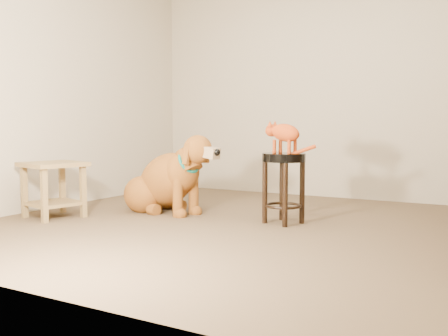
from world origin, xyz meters
The scene contains 6 objects.
floor centered at (0.00, 0.00, 0.00)m, with size 4.50×4.00×0.01m, color brown.
room_shell centered at (0.00, 0.00, 1.68)m, with size 4.54×4.04×2.62m.
padded_stool centered at (0.10, 0.27, 0.42)m, with size 0.39×0.39×0.60m.
side_table centered at (-1.81, -0.49, 0.33)m, with size 0.58×0.58×0.50m.
golden_retriever centered at (-1.07, 0.23, 0.30)m, with size 1.22×0.68×0.80m.
tabby_kitten centered at (0.09, 0.27, 0.76)m, with size 0.48×0.22×0.30m.
Camera 1 is at (1.70, -3.63, 0.82)m, focal length 40.00 mm.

